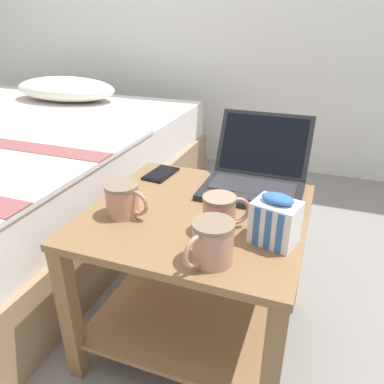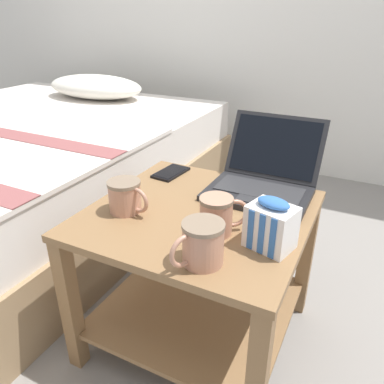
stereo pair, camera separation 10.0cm
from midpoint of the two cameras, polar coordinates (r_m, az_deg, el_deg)
ground_plane at (r=1.36m, az=-1.55°, el=-20.57°), size 8.00×8.00×0.00m
bedside_table at (r=1.16m, az=-1.72°, el=-10.11°), size 0.61×0.60×0.47m
laptop at (r=1.21m, az=7.36°, el=2.59°), size 0.31×0.33×0.21m
mug_front_left at (r=1.06m, az=-13.16°, el=-1.00°), size 0.13×0.09×0.09m
mug_front_right at (r=0.84m, az=-0.38°, el=-7.53°), size 0.10×0.13×0.10m
mug_mid_center at (r=0.95m, az=1.35°, el=-3.16°), size 0.12×0.10×0.10m
snack_bag at (r=0.92m, az=9.55°, el=-4.42°), size 0.12×0.11×0.13m
cell_phone at (r=1.32m, az=-6.95°, el=2.76°), size 0.09×0.14×0.01m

